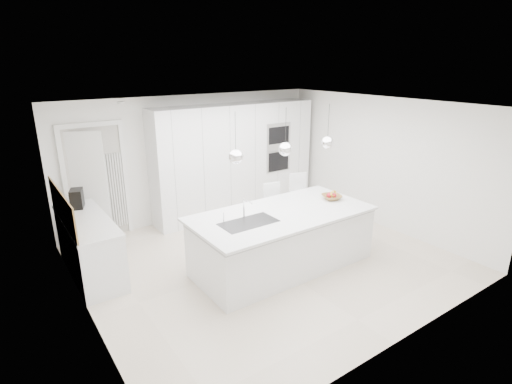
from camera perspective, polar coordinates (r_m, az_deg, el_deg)
floor at (r=6.67m, az=1.50°, el=-9.68°), size 5.50×5.50×0.00m
wall_back at (r=8.25m, az=-8.81°, el=4.92°), size 5.50×0.00×5.50m
wall_left at (r=5.15m, az=-23.96°, el=-4.78°), size 0.00×5.00×5.00m
ceiling at (r=5.93m, az=1.70°, el=12.20°), size 5.50×5.50×0.00m
tall_cabinets at (r=8.40m, az=-2.96°, el=4.65°), size 3.60×0.60×2.30m
oven_stack at (r=8.61m, az=3.24°, el=6.35°), size 0.62×0.04×1.05m
doorway_frame at (r=7.66m, az=-21.77°, el=1.02°), size 1.11×0.08×2.13m
hallway_door at (r=7.57m, az=-23.48°, el=0.45°), size 0.76×0.38×2.00m
radiator at (r=7.77m, az=-19.33°, el=0.19°), size 0.32×0.04×1.40m
left_base_cabinets at (r=6.60m, az=-22.68°, el=-7.35°), size 0.60×1.80×0.86m
left_worktop at (r=6.43m, az=-23.16°, el=-3.72°), size 0.62×1.82×0.04m
oak_backsplash at (r=6.30m, az=-26.00°, el=-1.94°), size 0.02×1.80×0.50m
island_base at (r=6.32m, az=3.89°, el=-7.02°), size 2.80×1.20×0.86m
island_worktop at (r=6.18m, az=3.69°, el=-3.08°), size 2.84×1.40×0.04m
island_sink at (r=5.81m, az=-1.06°, el=-5.13°), size 0.84×0.44×0.18m
island_tap at (r=5.90m, az=-1.76°, el=-2.33°), size 0.02×0.02×0.30m
pendant_left at (r=5.36m, az=-2.91°, el=5.03°), size 0.20×0.20×0.20m
pendant_mid at (r=5.85m, az=4.20°, el=6.12°), size 0.20×0.20×0.20m
pendant_right at (r=6.41m, az=10.16°, el=6.96°), size 0.20×0.20×0.20m
fruit_bowl at (r=6.84m, az=10.75°, el=-0.72°), size 0.40×0.40×0.08m
espresso_machine at (r=6.91m, az=-24.23°, el=-0.87°), size 0.26×0.32×0.30m
bar_stool_left at (r=7.20m, az=2.81°, el=-2.96°), size 0.42×0.53×1.04m
bar_stool_right at (r=7.68m, az=6.58°, el=-1.50°), size 0.48×0.57×1.08m
apple_a at (r=6.84m, az=11.10°, el=-0.48°), size 0.08×0.08×0.08m
apple_b at (r=6.82m, az=10.36°, el=-0.48°), size 0.08×0.08×0.08m
apple_c at (r=6.81m, az=10.45°, el=-0.48°), size 0.08×0.08×0.08m
apple_extra_3 at (r=6.87m, az=10.46°, el=-0.36°), size 0.07×0.07×0.07m
banana_bunch at (r=6.81m, az=10.99°, el=-0.20°), size 0.22×0.16×0.20m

